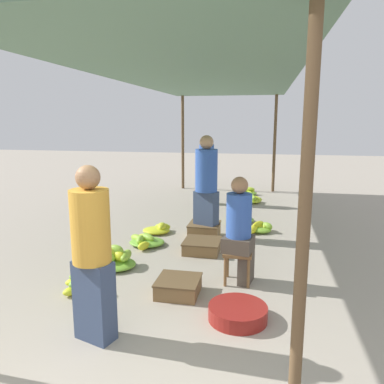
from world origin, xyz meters
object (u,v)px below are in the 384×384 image
(stool, at_px, (238,257))
(banana_pile_left_0, at_px, (82,285))
(basin_black, at_px, (238,313))
(vendor_seated, at_px, (240,229))
(banana_pile_left_2, at_px, (145,241))
(shopper_walking_far, at_px, (207,169))
(banana_pile_right_3, at_px, (249,192))
(crate_mid, at_px, (204,230))
(banana_pile_right_2, at_px, (241,216))
(crate_near, at_px, (178,286))
(banana_pile_right_1, at_px, (251,200))
(banana_pile_left_1, at_px, (116,259))
(shopper_walking_mid, at_px, (206,186))
(banana_pile_left_3, at_px, (159,229))
(vendor_foreground, at_px, (92,252))
(banana_pile_right_0, at_px, (261,228))
(crate_far, at_px, (202,246))

(stool, height_order, banana_pile_left_0, stool)
(basin_black, bearing_deg, vendor_seated, 93.26)
(banana_pile_left_2, relative_size, shopper_walking_far, 0.39)
(banana_pile_right_3, distance_m, crate_mid, 3.81)
(vendor_seated, relative_size, crate_mid, 2.53)
(banana_pile_right_2, bearing_deg, crate_near, -98.81)
(banana_pile_right_1, xyz_separation_m, crate_mid, (-0.66, -2.84, 0.05))
(banana_pile_right_3, bearing_deg, banana_pile_left_1, -105.92)
(banana_pile_right_1, bearing_deg, shopper_walking_far, -162.25)
(crate_mid, bearing_deg, banana_pile_left_2, -144.47)
(shopper_walking_mid, xyz_separation_m, shopper_walking_far, (-0.39, 2.55, -0.06))
(stool, relative_size, banana_pile_left_3, 0.85)
(banana_pile_left_0, bearing_deg, banana_pile_left_2, 83.96)
(crate_mid, bearing_deg, shopper_walking_mid, -47.00)
(vendor_seated, xyz_separation_m, banana_pile_right_1, (-0.04, 4.54, -0.60))
(stool, height_order, basin_black, stool)
(vendor_foreground, bearing_deg, basin_black, 24.56)
(banana_pile_left_0, bearing_deg, crate_mid, 66.16)
(banana_pile_left_2, height_order, shopper_walking_far, shopper_walking_far)
(vendor_seated, bearing_deg, banana_pile_left_1, 174.85)
(banana_pile_left_3, bearing_deg, banana_pile_right_0, 11.24)
(shopper_walking_far, bearing_deg, banana_pile_left_3, -100.91)
(shopper_walking_far, bearing_deg, banana_pile_right_2, -57.64)
(crate_far, bearing_deg, banana_pile_right_2, 75.56)
(crate_far, bearing_deg, stool, -58.32)
(banana_pile_right_2, bearing_deg, banana_pile_right_0, -58.68)
(banana_pile_left_0, distance_m, shopper_walking_mid, 2.66)
(banana_pile_left_2, xyz_separation_m, shopper_walking_far, (0.49, 3.12, 0.76))
(basin_black, bearing_deg, shopper_walking_mid, 105.83)
(vendor_seated, height_order, banana_pile_left_2, vendor_seated)
(stool, bearing_deg, vendor_seated, 10.49)
(basin_black, xyz_separation_m, banana_pile_left_2, (-1.60, 1.97, -0.00))
(shopper_walking_far, bearing_deg, vendor_seated, -75.82)
(vendor_seated, height_order, banana_pile_left_0, vendor_seated)
(banana_pile_right_0, distance_m, banana_pile_right_1, 2.41)
(banana_pile_left_3, relative_size, banana_pile_right_2, 0.95)
(banana_pile_left_3, bearing_deg, banana_pile_right_1, 61.56)
(stool, relative_size, vendor_seated, 0.31)
(banana_pile_left_3, height_order, banana_pile_right_2, banana_pile_right_2)
(shopper_walking_mid, bearing_deg, banana_pile_left_1, -122.94)
(vendor_foreground, distance_m, banana_pile_right_1, 6.14)
(banana_pile_left_3, height_order, shopper_walking_far, shopper_walking_far)
(crate_near, distance_m, shopper_walking_far, 4.74)
(shopper_walking_mid, bearing_deg, banana_pile_right_3, 81.97)
(vendor_seated, distance_m, shopper_walking_far, 4.35)
(banana_pile_right_0, bearing_deg, stool, -96.60)
(stool, bearing_deg, banana_pile_left_2, 144.57)
(banana_pile_right_0, relative_size, banana_pile_right_3, 1.01)
(vendor_foreground, relative_size, banana_pile_right_1, 2.45)
(banana_pile_left_0, relative_size, banana_pile_left_3, 0.87)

